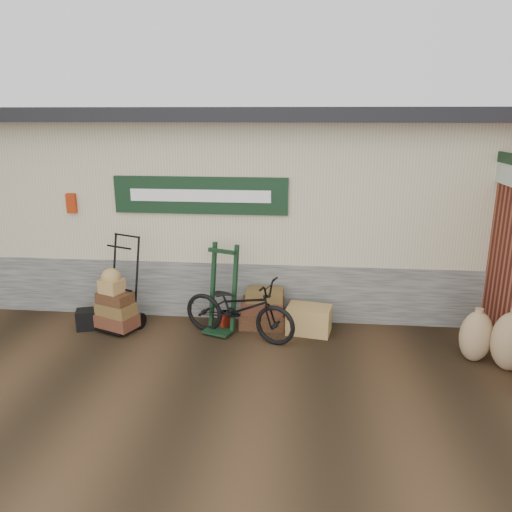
{
  "coord_description": "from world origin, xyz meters",
  "views": [
    {
      "loc": [
        1.27,
        -6.24,
        3.11
      ],
      "look_at": [
        0.54,
        0.9,
        1.06
      ],
      "focal_mm": 35.0,
      "sensor_mm": 36.0,
      "label": 1
    }
  ],
  "objects_px": {
    "suitcase_stack": "(263,308)",
    "bicycle": "(239,305)",
    "porter_trolley": "(122,282)",
    "green_barrow": "(222,289)",
    "wicker_hamper": "(309,320)",
    "black_trunk": "(87,319)"
  },
  "relations": [
    {
      "from": "suitcase_stack",
      "to": "bicycle",
      "type": "distance_m",
      "value": 0.55
    },
    {
      "from": "porter_trolley",
      "to": "green_barrow",
      "type": "bearing_deg",
      "value": 22.53
    },
    {
      "from": "wicker_hamper",
      "to": "bicycle",
      "type": "distance_m",
      "value": 1.08
    },
    {
      "from": "green_barrow",
      "to": "suitcase_stack",
      "type": "distance_m",
      "value": 0.71
    },
    {
      "from": "porter_trolley",
      "to": "wicker_hamper",
      "type": "distance_m",
      "value": 2.82
    },
    {
      "from": "black_trunk",
      "to": "bicycle",
      "type": "xyz_separation_m",
      "value": [
        2.31,
        -0.06,
        0.35
      ]
    },
    {
      "from": "porter_trolley",
      "to": "bicycle",
      "type": "relative_size",
      "value": 0.83
    },
    {
      "from": "wicker_hamper",
      "to": "black_trunk",
      "type": "xyz_separation_m",
      "value": [
        -3.31,
        -0.2,
        -0.05
      ]
    },
    {
      "from": "bicycle",
      "to": "suitcase_stack",
      "type": "bearing_deg",
      "value": -18.35
    },
    {
      "from": "green_barrow",
      "to": "suitcase_stack",
      "type": "relative_size",
      "value": 1.92
    },
    {
      "from": "suitcase_stack",
      "to": "wicker_hamper",
      "type": "relative_size",
      "value": 1.09
    },
    {
      "from": "porter_trolley",
      "to": "black_trunk",
      "type": "height_order",
      "value": "porter_trolley"
    },
    {
      "from": "porter_trolley",
      "to": "suitcase_stack",
      "type": "relative_size",
      "value": 2.09
    },
    {
      "from": "suitcase_stack",
      "to": "black_trunk",
      "type": "bearing_deg",
      "value": -172.41
    },
    {
      "from": "green_barrow",
      "to": "black_trunk",
      "type": "distance_m",
      "value": 2.1
    },
    {
      "from": "bicycle",
      "to": "porter_trolley",
      "type": "bearing_deg",
      "value": 102.44
    },
    {
      "from": "green_barrow",
      "to": "black_trunk",
      "type": "height_order",
      "value": "green_barrow"
    },
    {
      "from": "green_barrow",
      "to": "black_trunk",
      "type": "bearing_deg",
      "value": -155.83
    },
    {
      "from": "green_barrow",
      "to": "porter_trolley",
      "type": "bearing_deg",
      "value": -159.28
    },
    {
      "from": "suitcase_stack",
      "to": "black_trunk",
      "type": "relative_size",
      "value": 2.28
    },
    {
      "from": "suitcase_stack",
      "to": "wicker_hamper",
      "type": "xyz_separation_m",
      "value": [
        0.69,
        -0.15,
        -0.1
      ]
    },
    {
      "from": "porter_trolley",
      "to": "wicker_hamper",
      "type": "height_order",
      "value": "porter_trolley"
    }
  ]
}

